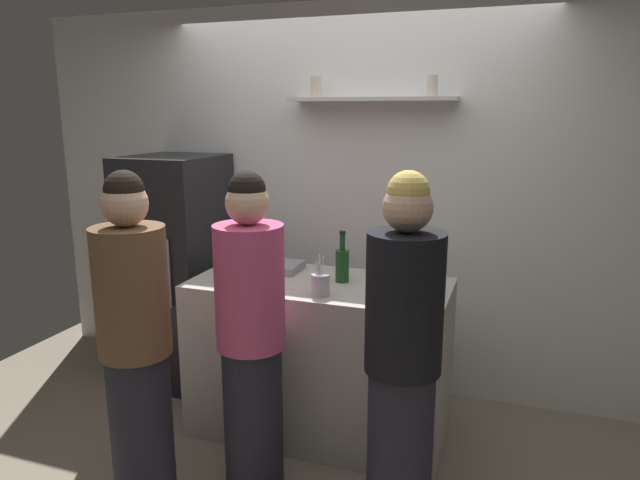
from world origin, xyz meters
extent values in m
plane|color=gray|center=(0.00, 0.00, 0.00)|extent=(5.28, 5.28, 0.00)
cube|color=white|center=(0.00, 1.25, 1.30)|extent=(4.80, 0.10, 2.60)
cube|color=silver|center=(0.17, 1.09, 1.98)|extent=(1.07, 0.22, 0.02)
cylinder|color=beige|center=(-0.21, 1.09, 2.05)|extent=(0.07, 0.07, 0.13)
cylinder|color=beige|center=(0.54, 1.09, 2.05)|extent=(0.06, 0.06, 0.13)
cube|color=black|center=(-1.17, 0.85, 0.80)|extent=(0.59, 0.66, 1.61)
cylinder|color=#99999E|center=(-1.00, 0.50, 0.88)|extent=(0.02, 0.02, 0.45)
cube|color=#B7B2A8|center=(0.03, 0.50, 0.47)|extent=(1.49, 0.71, 0.94)
cube|color=gray|center=(-0.33, 0.65, 0.96)|extent=(0.34, 0.24, 0.05)
cylinder|color=#B2B2B7|center=(0.11, 0.27, 0.99)|extent=(0.10, 0.10, 0.12)
cylinder|color=silver|center=(0.09, 0.28, 1.05)|extent=(0.02, 0.02, 0.16)
cylinder|color=silver|center=(0.12, 0.27, 1.06)|extent=(0.03, 0.03, 0.18)
cylinder|color=silver|center=(0.11, 0.27, 1.07)|extent=(0.02, 0.03, 0.19)
cylinder|color=silver|center=(0.09, 0.28, 1.06)|extent=(0.01, 0.01, 0.18)
cylinder|color=silver|center=(0.09, 0.26, 1.05)|extent=(0.01, 0.04, 0.15)
cylinder|color=silver|center=(0.10, 0.25, 1.05)|extent=(0.02, 0.02, 0.15)
cylinder|color=silver|center=(0.10, 0.27, 1.07)|extent=(0.01, 0.02, 0.19)
cylinder|color=black|center=(-0.49, 0.36, 1.04)|extent=(0.07, 0.07, 0.21)
cylinder|color=black|center=(-0.49, 0.36, 1.19)|extent=(0.03, 0.03, 0.09)
cylinder|color=gold|center=(-0.49, 0.36, 1.24)|extent=(0.03, 0.03, 0.02)
cylinder|color=#B2BFB2|center=(-0.27, 0.20, 1.05)|extent=(0.08, 0.08, 0.24)
cylinder|color=#B2BFB2|center=(-0.27, 0.20, 1.22)|extent=(0.03, 0.03, 0.10)
cylinder|color=#333333|center=(-0.27, 0.20, 1.28)|extent=(0.03, 0.03, 0.02)
cylinder|color=#19471E|center=(0.15, 0.55, 1.03)|extent=(0.08, 0.08, 0.19)
cylinder|color=#19471E|center=(0.15, 0.55, 1.17)|extent=(0.03, 0.03, 0.10)
cylinder|color=black|center=(0.15, 0.55, 1.23)|extent=(0.04, 0.04, 0.02)
cylinder|color=silver|center=(0.56, 0.44, 1.03)|extent=(0.09, 0.09, 0.20)
cylinder|color=silver|center=(0.56, 0.44, 1.15)|extent=(0.05, 0.05, 0.03)
cylinder|color=blue|center=(0.56, 0.44, 1.17)|extent=(0.06, 0.06, 0.02)
cylinder|color=#262633|center=(0.65, -0.17, 0.39)|extent=(0.30, 0.30, 0.79)
cylinder|color=black|center=(0.65, -0.17, 1.10)|extent=(0.34, 0.34, 0.62)
sphere|color=#D8AD8C|center=(0.65, -0.17, 1.51)|extent=(0.21, 0.21, 0.21)
sphere|color=#D8B759|center=(0.65, -0.17, 1.58)|extent=(0.18, 0.18, 0.18)
cylinder|color=#262633|center=(-0.12, -0.12, 0.39)|extent=(0.30, 0.30, 0.77)
cylinder|color=#D14C7F|center=(-0.12, -0.12, 1.07)|extent=(0.34, 0.34, 0.61)
sphere|color=#D8AD8C|center=(-0.12, -0.12, 1.48)|extent=(0.21, 0.21, 0.21)
sphere|color=black|center=(-0.12, -0.12, 1.55)|extent=(0.18, 0.18, 0.18)
cylinder|color=#262633|center=(-0.59, -0.40, 0.39)|extent=(0.30, 0.30, 0.78)
cylinder|color=brown|center=(-0.59, -0.40, 1.08)|extent=(0.34, 0.34, 0.61)
sphere|color=#D8AD8C|center=(-0.59, -0.40, 1.50)|extent=(0.21, 0.21, 0.21)
sphere|color=black|center=(-0.59, -0.40, 1.56)|extent=(0.18, 0.18, 0.18)
camera|label=1|loc=(1.08, -2.50, 1.90)|focal=32.08mm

